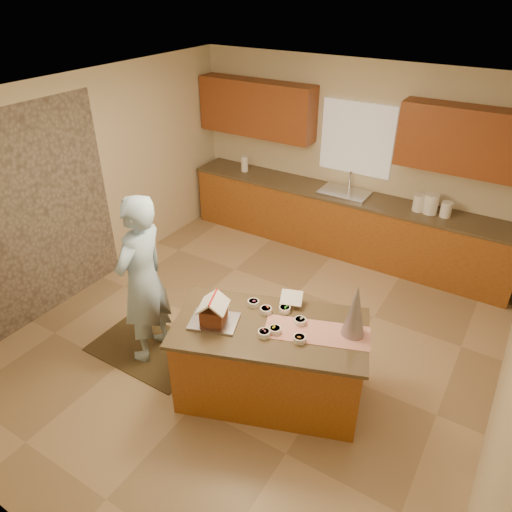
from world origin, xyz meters
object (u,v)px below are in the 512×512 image
at_px(gingerbread_house, 214,312).
at_px(tinsel_tree, 355,311).
at_px(boy, 143,280).
at_px(island_base, 270,363).

bearing_deg(gingerbread_house, tinsel_tree, 24.29).
xyz_separation_m(tinsel_tree, boy, (-2.11, -0.44, -0.18)).
bearing_deg(gingerbread_house, boy, 175.07).
bearing_deg(tinsel_tree, gingerbread_house, -155.71).
xyz_separation_m(island_base, tinsel_tree, (0.68, 0.30, 0.71)).
height_order(tinsel_tree, boy, boy).
relative_size(tinsel_tree, boy, 0.28).
bearing_deg(island_base, boy, 165.60).
bearing_deg(boy, island_base, 89.91).
height_order(island_base, gingerbread_house, gingerbread_house).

